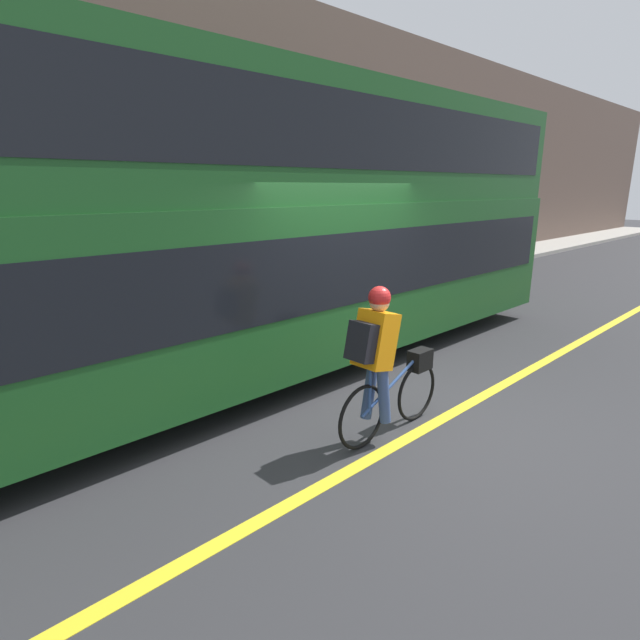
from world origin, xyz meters
TOP-DOWN VIEW (x-y plane):
  - ground_plane at (0.00, 0.00)m, footprint 80.00×80.00m
  - road_center_line at (0.00, -0.15)m, footprint 50.00×0.14m
  - sidewalk_curb at (0.00, 5.56)m, footprint 60.00×1.80m
  - building_facade at (0.00, 6.61)m, footprint 60.00×0.30m
  - bus at (-0.46, 2.39)m, footprint 11.28×2.48m
  - cyclist_on_bike at (-0.65, 0.05)m, footprint 1.53×0.32m
  - trash_bin at (4.83, 5.47)m, footprint 0.53×0.53m
  - street_sign_post at (2.38, 5.46)m, footprint 0.36×0.09m

SIDE VIEW (x-z plane):
  - ground_plane at x=0.00m, z-range 0.00..0.00m
  - road_center_line at x=0.00m, z-range 0.00..0.01m
  - sidewalk_curb at x=0.00m, z-range 0.00..0.13m
  - trash_bin at x=4.83m, z-range 0.13..1.12m
  - cyclist_on_bike at x=-0.65m, z-range 0.07..1.64m
  - street_sign_post at x=2.38m, z-range 0.28..2.65m
  - bus at x=-0.46m, z-range 0.21..3.93m
  - building_facade at x=0.00m, z-range 0.00..6.54m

